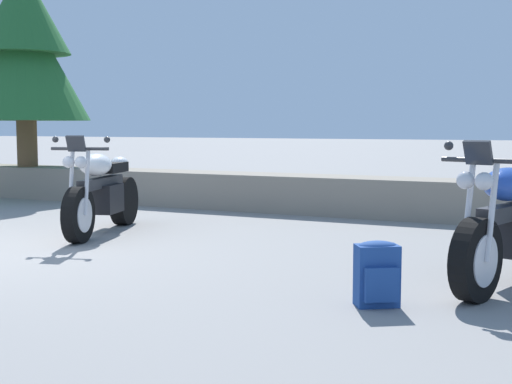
% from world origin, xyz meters
% --- Properties ---
extents(stone_wall, '(36.00, 0.80, 0.55)m').
position_xyz_m(stone_wall, '(0.00, 4.80, 0.28)').
color(stone_wall, gray).
rests_on(stone_wall, ground).
extents(motorcycle_white_near_left, '(0.90, 2.02, 1.18)m').
position_xyz_m(motorcycle_white_near_left, '(0.63, 1.86, 0.49)').
color(motorcycle_white_near_left, black).
rests_on(motorcycle_white_near_left, ground).
extents(rider_backpack, '(0.35, 0.34, 0.47)m').
position_xyz_m(rider_backpack, '(4.52, -0.01, 0.24)').
color(rider_backpack, navy).
rests_on(rider_backpack, ground).
extents(pine_tree_mid_left, '(2.25, 2.25, 3.54)m').
position_xyz_m(pine_tree_mid_left, '(-3.24, 4.71, 2.67)').
color(pine_tree_mid_left, brown).
rests_on(pine_tree_mid_left, stone_wall).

